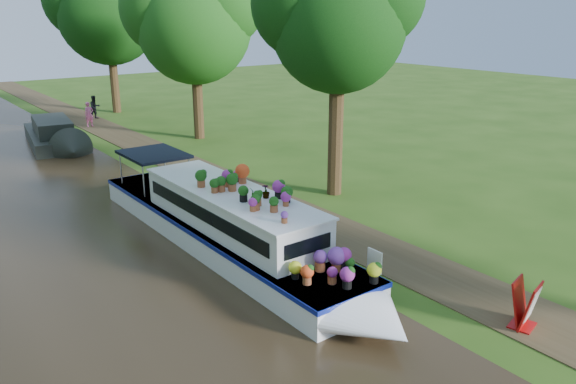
{
  "coord_description": "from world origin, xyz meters",
  "views": [
    {
      "loc": [
        -10.05,
        -12.33,
        6.67
      ],
      "look_at": [
        0.05,
        0.99,
        1.3
      ],
      "focal_mm": 35.0,
      "sensor_mm": 36.0,
      "label": 1
    }
  ],
  "objects": [
    {
      "name": "tree_near_far",
      "position": [
        3.98,
        26.09,
        7.05
      ],
      "size": [
        7.59,
        7.26,
        10.3
      ],
      "color": "#332311",
      "rests_on": "ground"
    },
    {
      "name": "plant_boat",
      "position": [
        -2.25,
        0.63,
        0.85
      ],
      "size": [
        2.29,
        13.52,
        2.3
      ],
      "color": "white",
      "rests_on": "canal_water"
    },
    {
      "name": "canal_water",
      "position": [
        -6.0,
        0.0,
        0.01
      ],
      "size": [
        10.0,
        100.0,
        0.02
      ],
      "primitive_type": "cube",
      "color": "black",
      "rests_on": "ground"
    },
    {
      "name": "sandwich_board",
      "position": [
        0.71,
        -6.76,
        0.52
      ],
      "size": [
        0.72,
        0.68,
        1.07
      ],
      "rotation": [
        0.0,
        0.0,
        0.24
      ],
      "color": "#A60C0B",
      "rests_on": "towpath"
    },
    {
      "name": "pedestrian_pink",
      "position": [
        0.72,
        21.81,
        0.78
      ],
      "size": [
        0.57,
        0.4,
        1.49
      ],
      "primitive_type": "imported",
      "rotation": [
        0.0,
        0.0,
        0.08
      ],
      "color": "#D9598E",
      "rests_on": "towpath"
    },
    {
      "name": "second_boat",
      "position": [
        -2.5,
        17.88,
        0.58
      ],
      "size": [
        3.05,
        7.6,
        1.42
      ],
      "rotation": [
        0.0,
        0.0,
        -0.15
      ],
      "color": "#232722",
      "rests_on": "canal_water"
    },
    {
      "name": "tree_near_mid",
      "position": [
        4.48,
        15.08,
        6.44
      ],
      "size": [
        6.9,
        6.6,
        9.4
      ],
      "color": "#332311",
      "rests_on": "ground"
    },
    {
      "name": "ground",
      "position": [
        0.0,
        0.0,
        0.0
      ],
      "size": [
        100.0,
        100.0,
        0.0
      ],
      "primitive_type": "plane",
      "color": "#2A4D13",
      "rests_on": "ground"
    },
    {
      "name": "verge_plant",
      "position": [
        -0.31,
        -0.67,
        0.19
      ],
      "size": [
        0.39,
        0.35,
        0.38
      ],
      "primitive_type": "imported",
      "rotation": [
        0.0,
        0.0,
        0.19
      ],
      "color": "#3A7021",
      "rests_on": "ground"
    },
    {
      "name": "tree_near_overhang",
      "position": [
        3.79,
        3.06,
        6.6
      ],
      "size": [
        5.52,
        5.28,
        8.99
      ],
      "color": "#332311",
      "rests_on": "ground"
    },
    {
      "name": "towpath",
      "position": [
        1.2,
        0.0,
        0.01
      ],
      "size": [
        2.2,
        100.0,
        0.03
      ],
      "primitive_type": "cube",
      "color": "#41331E",
      "rests_on": "ground"
    },
    {
      "name": "pedestrian_dark",
      "position": [
        1.9,
        24.24,
        0.78
      ],
      "size": [
        0.82,
        0.7,
        1.5
      ],
      "primitive_type": "imported",
      "rotation": [
        0.0,
        0.0,
        0.19
      ],
      "color": "black",
      "rests_on": "towpath"
    }
  ]
}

